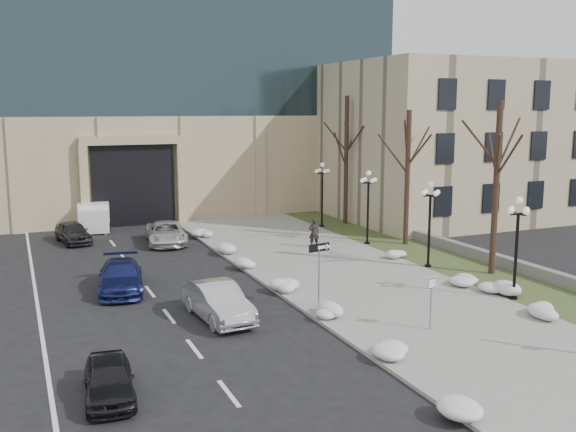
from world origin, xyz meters
The scene contains 33 objects.
ground centered at (0.00, 0.00, 0.00)m, with size 160.00×160.00×0.00m, color black.
sidewalk centered at (3.50, 14.00, 0.06)m, with size 9.00×40.00×0.12m, color gray.
curb centered at (-1.00, 14.00, 0.07)m, with size 0.30×40.00×0.14m, color gray.
grass_strip centered at (10.00, 14.00, 0.05)m, with size 4.00×40.00×0.10m, color #364924.
stone_wall centered at (12.00, 16.00, 0.35)m, with size 0.50×30.00×0.70m, color slate.
classical_building centered at (22.00, 27.98, 6.00)m, with size 22.00×18.12×12.00m.
car_a centered at (-9.88, 3.12, 0.61)m, with size 1.44×3.57×1.22m, color black.
car_b centered at (-4.72, 8.83, 0.76)m, with size 1.61×4.62×1.52m, color #B0B3B8.
car_c centered at (-7.74, 14.61, 0.71)m, with size 2.00×4.93×1.43m, color navy.
car_d centered at (-3.34, 24.46, 0.70)m, with size 2.34×5.07×1.41m, color silver.
car_e centered at (-8.79, 27.16, 0.70)m, with size 1.65×4.09×1.39m, color #2B2B2F.
pedestrian centered at (4.70, 19.34, 1.02)m, with size 0.66×0.43×1.80m, color black.
box_truck centered at (-6.89, 32.20, 0.94)m, with size 2.79×6.31×1.94m.
one_way_sign centered at (-0.15, 8.37, 2.42)m, with size 1.10×0.32×2.93m.
keep_sign centered at (2.38, 4.07, 1.63)m, with size 0.48×0.09×2.21m.
snow_clump_a centered at (-0.87, -2.23, 0.30)m, with size 1.10×1.60×0.36m, color white.
snow_clump_b centered at (-0.54, 2.17, 0.30)m, with size 1.10×1.60×0.36m, color white.
snow_clump_c centered at (-0.41, 6.72, 0.30)m, with size 1.10×1.60×0.36m, color white.
snow_clump_d centered at (-0.65, 10.92, 0.30)m, with size 1.10×1.60×0.36m, color white.
snow_clump_e centered at (-0.78, 15.97, 0.30)m, with size 1.10×1.60×0.36m, color white.
snow_clump_f centered at (-0.41, 19.99, 0.30)m, with size 1.10×1.60×0.36m, color white.
snow_clump_g centered at (-0.64, 25.17, 0.30)m, with size 1.10×1.60×0.36m, color white.
snow_clump_h centered at (7.65, 3.53, 0.30)m, with size 1.10×1.60×0.36m, color white.
snow_clump_i centered at (7.85, 8.50, 0.30)m, with size 1.10×1.60×0.36m, color white.
snow_clump_j centered at (7.75, 14.58, 0.30)m, with size 1.10×1.60×0.36m, color white.
snow_clump_k centered at (8.00, 6.76, 0.30)m, with size 1.10×1.60×0.36m, color white.
lamppost_a centered at (8.30, 6.00, 3.07)m, with size 1.18×1.18×4.76m.
lamppost_b centered at (8.30, 12.50, 3.07)m, with size 1.18×1.18×4.76m.
lamppost_c centered at (8.30, 19.00, 3.07)m, with size 1.18×1.18×4.76m.
lamppost_d centered at (8.30, 25.50, 3.07)m, with size 1.18×1.18×4.76m.
tree_near centered at (10.50, 10.00, 5.83)m, with size 3.20×3.20×9.00m.
tree_mid centered at (10.50, 18.00, 5.50)m, with size 3.20×3.20×8.50m.
tree_far centered at (10.50, 26.00, 6.15)m, with size 3.20×3.20×9.50m.
Camera 1 is at (-12.13, -15.61, 8.61)m, focal length 40.00 mm.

